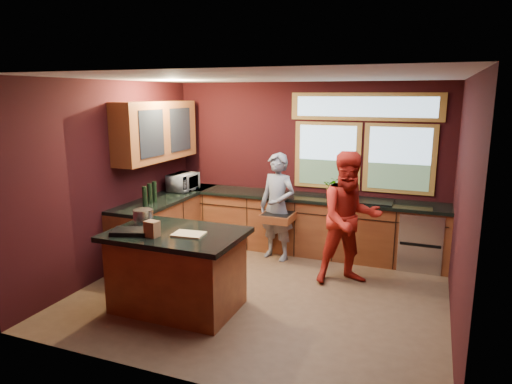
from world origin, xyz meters
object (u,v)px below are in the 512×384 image
Objects in this scene: person_red at (350,219)px; cutting_board at (189,234)px; island at (177,270)px; person_grey at (277,207)px; stock_pot at (143,217)px.

cutting_board is at bearing -164.38° from person_red.
person_red reaches higher than island.
person_grey is (0.55, 2.03, 0.35)m from island.
cutting_board is (0.20, -0.05, 0.48)m from island.
person_grey reaches higher than stock_pot.
person_grey is at bearing 80.33° from cutting_board.
person_red is at bearing -8.32° from person_grey.
person_red is at bearing 40.68° from island.
person_grey is 2.11m from cutting_board.
person_grey is 4.71× the size of cutting_board.
stock_pot is at bearing -104.99° from person_grey.
island is at bearing -89.81° from person_grey.
person_red is 5.11× the size of cutting_board.
stock_pot is (-2.30, -1.35, 0.14)m from person_red.
cutting_board is (-1.55, -1.55, 0.06)m from person_red.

